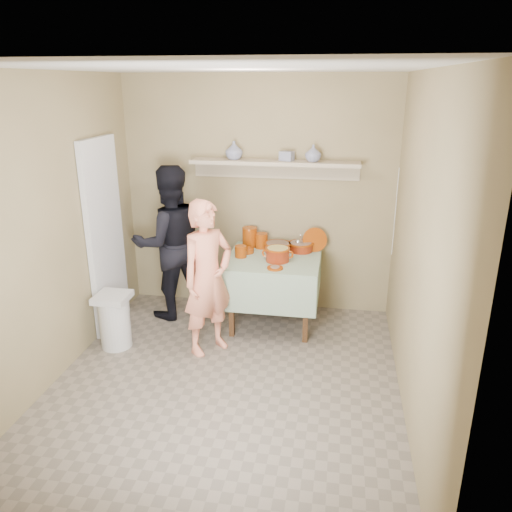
% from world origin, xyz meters
% --- Properties ---
extents(ground, '(3.50, 3.50, 0.00)m').
position_xyz_m(ground, '(0.00, 0.00, 0.00)').
color(ground, '#74695B').
rests_on(ground, ground).
extents(tile_panel, '(0.06, 0.70, 2.00)m').
position_xyz_m(tile_panel, '(-1.46, 0.95, 1.00)').
color(tile_panel, silver).
rests_on(tile_panel, ground).
extents(plate_stack_a, '(0.16, 0.16, 0.22)m').
position_xyz_m(plate_stack_a, '(-0.07, 1.60, 0.87)').
color(plate_stack_a, maroon).
rests_on(plate_stack_a, serving_table).
extents(plate_stack_b, '(0.14, 0.14, 0.17)m').
position_xyz_m(plate_stack_b, '(0.07, 1.56, 0.84)').
color(plate_stack_b, maroon).
rests_on(plate_stack_b, serving_table).
extents(bowl_stack, '(0.12, 0.12, 0.12)m').
position_xyz_m(bowl_stack, '(-0.09, 1.22, 0.82)').
color(bowl_stack, maroon).
rests_on(bowl_stack, serving_table).
extents(empty_bowl, '(0.16, 0.16, 0.05)m').
position_xyz_m(empty_bowl, '(-0.06, 1.38, 0.78)').
color(empty_bowl, maroon).
rests_on(empty_bowl, serving_table).
extents(propped_lid, '(0.29, 0.18, 0.26)m').
position_xyz_m(propped_lid, '(0.66, 1.57, 0.88)').
color(propped_lid, maroon).
rests_on(propped_lid, serving_table).
extents(vase_right, '(0.21, 0.21, 0.17)m').
position_xyz_m(vase_right, '(0.61, 1.61, 1.81)').
color(vase_right, navy).
rests_on(vase_right, wall_shelf).
extents(vase_left, '(0.24, 0.24, 0.19)m').
position_xyz_m(vase_left, '(-0.24, 1.63, 1.82)').
color(vase_left, navy).
rests_on(vase_left, wall_shelf).
extents(ceramic_box, '(0.16, 0.14, 0.10)m').
position_xyz_m(ceramic_box, '(0.33, 1.64, 1.77)').
color(ceramic_box, navy).
rests_on(ceramic_box, wall_shelf).
extents(person_cook, '(0.63, 0.65, 1.51)m').
position_xyz_m(person_cook, '(-0.29, 0.60, 0.75)').
color(person_cook, '#F48B69').
rests_on(person_cook, ground).
extents(person_helper, '(1.04, 0.99, 1.70)m').
position_xyz_m(person_helper, '(-0.89, 1.31, 0.85)').
color(person_helper, black).
rests_on(person_helper, ground).
extents(room_shell, '(3.04, 3.54, 2.62)m').
position_xyz_m(room_shell, '(0.00, 0.00, 1.61)').
color(room_shell, '#928259').
rests_on(room_shell, ground).
extents(serving_table, '(0.97, 0.97, 0.76)m').
position_xyz_m(serving_table, '(0.25, 1.28, 0.64)').
color(serving_table, '#4C2D16').
rests_on(serving_table, ground).
extents(cazuela_meat_a, '(0.30, 0.30, 0.10)m').
position_xyz_m(cazuela_meat_a, '(0.27, 1.47, 0.82)').
color(cazuela_meat_a, '#6A1302').
rests_on(cazuela_meat_a, serving_table).
extents(cazuela_meat_b, '(0.28, 0.28, 0.10)m').
position_xyz_m(cazuela_meat_b, '(0.51, 1.52, 0.82)').
color(cazuela_meat_b, '#6A1302').
rests_on(cazuela_meat_b, serving_table).
extents(ladle, '(0.08, 0.26, 0.19)m').
position_xyz_m(ladle, '(0.49, 1.50, 0.87)').
color(ladle, silver).
rests_on(ladle, cazuela_meat_b).
extents(cazuela_rice, '(0.33, 0.25, 0.14)m').
position_xyz_m(cazuela_rice, '(0.30, 1.17, 0.85)').
color(cazuela_rice, '#6A1302').
rests_on(cazuela_rice, serving_table).
extents(front_plate, '(0.16, 0.16, 0.03)m').
position_xyz_m(front_plate, '(0.31, 0.93, 0.77)').
color(front_plate, maroon).
rests_on(front_plate, serving_table).
extents(wall_shelf, '(1.80, 0.25, 0.21)m').
position_xyz_m(wall_shelf, '(0.20, 1.65, 1.67)').
color(wall_shelf, tan).
rests_on(wall_shelf, room_shell).
extents(trash_bin, '(0.32, 0.32, 0.56)m').
position_xyz_m(trash_bin, '(-1.22, 0.50, 0.28)').
color(trash_bin, silver).
rests_on(trash_bin, ground).
extents(electrical_cord, '(0.01, 0.05, 0.90)m').
position_xyz_m(electrical_cord, '(1.47, 1.48, 1.25)').
color(electrical_cord, silver).
rests_on(electrical_cord, wall_shelf).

